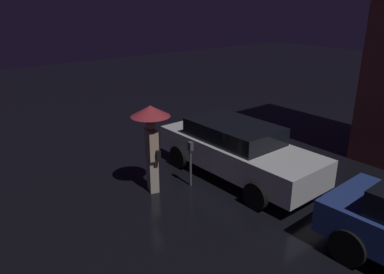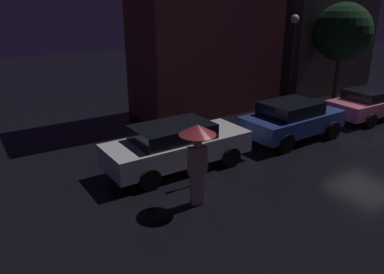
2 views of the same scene
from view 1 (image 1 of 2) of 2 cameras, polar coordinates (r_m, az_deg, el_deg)
parked_car_white at (r=9.94m, az=6.90°, el=-1.85°), size 4.68×1.93×1.46m
pedestrian_with_umbrella at (r=8.85m, az=-6.25°, el=1.14°), size 0.93×0.93×2.19m
parking_meter at (r=9.37m, az=-0.23°, el=-3.35°), size 0.12×0.10×1.19m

